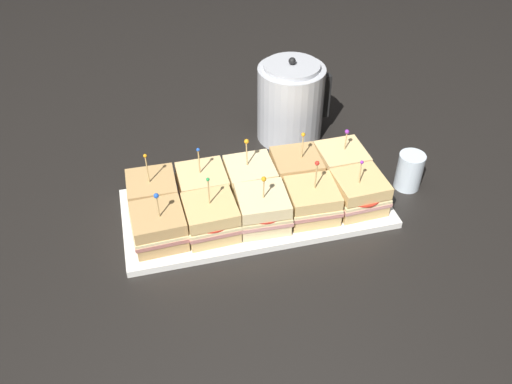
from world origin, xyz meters
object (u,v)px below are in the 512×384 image
(sandwich_back_far_right, at_px, (341,164))
(drinking_glass, at_px, (410,171))
(sandwich_front_left, at_px, (211,218))
(sandwich_front_far_right, at_px, (359,193))
(sandwich_front_right, at_px, (312,201))
(sandwich_back_far_left, at_px, (153,193))
(sandwich_front_center, at_px, (262,210))
(sandwich_front_far_left, at_px, (159,227))
(sandwich_back_right, at_px, (296,170))
(serving_platter, at_px, (256,208))
(sandwich_back_left, at_px, (203,185))
(kettle_steel, at_px, (291,102))
(sandwich_back_center, at_px, (250,178))

(sandwich_back_far_right, xyz_separation_m, drinking_glass, (0.17, -0.06, -0.01))
(sandwich_front_left, distance_m, sandwich_front_far_right, 0.37)
(sandwich_front_right, xyz_separation_m, sandwich_back_far_left, (-0.37, 0.12, -0.00))
(sandwich_front_center, bearing_deg, sandwich_front_far_left, 179.31)
(sandwich_front_center, xyz_separation_m, sandwich_front_right, (0.12, 0.00, -0.00))
(sandwich_front_center, bearing_deg, sandwich_front_right, 1.11)
(sandwich_back_right, bearing_deg, sandwich_front_center, -134.77)
(serving_platter, relative_size, sandwich_back_left, 4.24)
(sandwich_back_far_left, relative_size, kettle_steel, 0.65)
(sandwich_back_center, bearing_deg, sandwich_front_far_right, -26.58)
(sandwich_front_far_right, xyz_separation_m, drinking_glass, (0.17, 0.06, -0.01))
(kettle_steel, bearing_deg, sandwich_front_center, -115.99)
(sandwich_back_far_right, bearing_deg, drinking_glass, -19.96)
(sandwich_front_far_left, bearing_deg, drinking_glass, 5.18)
(kettle_steel, bearing_deg, sandwich_back_far_right, -74.87)
(sandwich_back_left, bearing_deg, sandwich_back_far_left, 179.57)
(sandwich_back_far_left, height_order, sandwich_back_far_right, sandwich_back_far_left)
(sandwich_front_center, bearing_deg, serving_platter, 89.12)
(sandwich_front_left, height_order, sandwich_front_far_right, sandwich_front_left)
(sandwich_back_right, xyz_separation_m, drinking_glass, (0.29, -0.06, -0.01))
(sandwich_front_far_right, bearing_deg, sandwich_back_far_left, 165.91)
(sandwich_back_center, bearing_deg, serving_platter, -90.31)
(drinking_glass, bearing_deg, sandwich_back_right, 168.05)
(sandwich_front_right, bearing_deg, sandwich_front_center, -178.89)
(kettle_steel, bearing_deg, sandwich_back_right, -102.99)
(sandwich_front_right, relative_size, kettle_steel, 0.64)
(sandwich_front_far_left, bearing_deg, sandwich_front_center, -0.69)
(sandwich_front_center, distance_m, kettle_steel, 0.41)
(sandwich_back_far_left, height_order, sandwich_back_right, sandwich_back_far_left)
(kettle_steel, bearing_deg, sandwich_back_center, -126.21)
(sandwich_front_far_right, bearing_deg, sandwich_front_left, -179.73)
(sandwich_front_far_right, bearing_deg, drinking_glass, 19.85)
(sandwich_front_far_left, bearing_deg, sandwich_back_far_left, 91.05)
(sandwich_front_right, relative_size, sandwich_back_far_left, 0.98)
(drinking_glass, bearing_deg, sandwich_back_far_left, 174.54)
(sandwich_front_center, relative_size, sandwich_back_center, 0.94)
(sandwich_front_far_left, xyz_separation_m, sandwich_front_far_right, (0.49, -0.00, 0.00))
(sandwich_back_left, relative_size, kettle_steel, 0.61)
(sandwich_front_center, height_order, sandwich_back_center, sandwich_back_center)
(sandwich_back_left, distance_m, sandwich_back_right, 0.24)
(sandwich_front_far_right, height_order, sandwich_back_far_left, sandwich_back_far_left)
(sandwich_front_far_left, distance_m, kettle_steel, 0.56)
(sandwich_front_right, xyz_separation_m, sandwich_back_far_right, (0.12, 0.12, 0.00))
(serving_platter, height_order, sandwich_back_far_right, sandwich_back_far_right)
(kettle_steel, height_order, drinking_glass, kettle_steel)
(sandwich_front_right, height_order, sandwich_back_right, same)
(sandwich_front_center, bearing_deg, drinking_glass, 8.60)
(sandwich_back_left, bearing_deg, sandwich_front_right, -26.44)
(sandwich_front_left, height_order, sandwich_back_center, sandwich_front_left)
(sandwich_front_far_left, bearing_deg, kettle_steel, 40.80)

